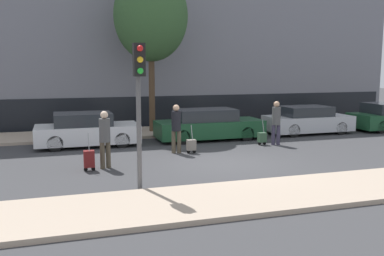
# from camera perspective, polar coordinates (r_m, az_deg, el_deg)

# --- Properties ---
(ground_plane) EXTENTS (80.00, 80.00, 0.00)m
(ground_plane) POSITION_cam_1_polar(r_m,az_deg,el_deg) (14.18, 4.74, -4.69)
(ground_plane) COLOR #38383A
(sidewalk_near) EXTENTS (28.00, 2.50, 0.12)m
(sidewalk_near) POSITION_cam_1_polar(r_m,az_deg,el_deg) (10.90, 12.31, -8.50)
(sidewalk_near) COLOR tan
(sidewalk_near) RESTS_ON ground_plane
(sidewalk_far) EXTENTS (28.00, 3.00, 0.12)m
(sidewalk_far) POSITION_cam_1_polar(r_m,az_deg,el_deg) (20.70, -2.62, -0.39)
(sidewalk_far) COLOR tan
(sidewalk_far) RESTS_ON ground_plane
(building_facade) EXTENTS (28.00, 3.02, 11.26)m
(building_facade) POSITION_cam_1_polar(r_m,az_deg,el_deg) (24.16, -5.03, 14.05)
(building_facade) COLOR slate
(building_facade) RESTS_ON ground_plane
(parked_car_0) EXTENTS (4.03, 1.81, 1.33)m
(parked_car_0) POSITION_cam_1_polar(r_m,az_deg,el_deg) (17.55, -13.88, -0.30)
(parked_car_0) COLOR silver
(parked_car_0) RESTS_ON ground_plane
(parked_car_1) EXTENTS (4.62, 1.71, 1.34)m
(parked_car_1) POSITION_cam_1_polar(r_m,az_deg,el_deg) (18.51, 2.21, 0.38)
(parked_car_1) COLOR #194728
(parked_car_1) RESTS_ON ground_plane
(parked_car_2) EXTENTS (4.03, 1.79, 1.29)m
(parked_car_2) POSITION_cam_1_polar(r_m,az_deg,el_deg) (20.97, 15.12, 0.98)
(parked_car_2) COLOR #B7BABF
(parked_car_2) RESTS_ON ground_plane
(pedestrian_left) EXTENTS (0.34, 0.34, 1.80)m
(pedestrian_left) POSITION_cam_1_polar(r_m,az_deg,el_deg) (13.50, -11.55, -1.02)
(pedestrian_left) COLOR #4C4233
(pedestrian_left) RESTS_ON ground_plane
(trolley_left) EXTENTS (0.34, 0.29, 1.17)m
(trolley_left) POSITION_cam_1_polar(r_m,az_deg,el_deg) (13.38, -13.56, -4.04)
(trolley_left) COLOR maroon
(trolley_left) RESTS_ON ground_plane
(pedestrian_center) EXTENTS (0.34, 0.34, 1.79)m
(pedestrian_center) POSITION_cam_1_polar(r_m,az_deg,el_deg) (15.57, -2.12, 0.32)
(pedestrian_center) COLOR #4C4233
(pedestrian_center) RESTS_ON ground_plane
(trolley_center) EXTENTS (0.34, 0.29, 1.04)m
(trolley_center) POSITION_cam_1_polar(r_m,az_deg,el_deg) (15.64, -0.10, -2.28)
(trolley_center) COLOR slate
(trolley_center) RESTS_ON ground_plane
(pedestrian_right) EXTENTS (0.34, 0.34, 1.78)m
(pedestrian_right) POSITION_cam_1_polar(r_m,az_deg,el_deg) (17.51, 11.16, 1.04)
(pedestrian_right) COLOR #383347
(pedestrian_right) RESTS_ON ground_plane
(trolley_right) EXTENTS (0.34, 0.29, 1.04)m
(trolley_right) POSITION_cam_1_polar(r_m,az_deg,el_deg) (17.53, 9.33, -1.24)
(trolley_right) COLOR #335138
(trolley_right) RESTS_ON ground_plane
(traffic_light) EXTENTS (0.28, 0.47, 3.72)m
(traffic_light) POSITION_cam_1_polar(r_m,az_deg,el_deg) (10.60, -7.08, 5.42)
(traffic_light) COLOR #515154
(traffic_light) RESTS_ON ground_plane
(bare_tree_near_crossing) EXTENTS (3.39, 3.39, 7.40)m
(bare_tree_near_crossing) POSITION_cam_1_polar(r_m,az_deg,el_deg) (20.27, -5.51, 14.62)
(bare_tree_near_crossing) COLOR #4C3826
(bare_tree_near_crossing) RESTS_ON sidewalk_far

